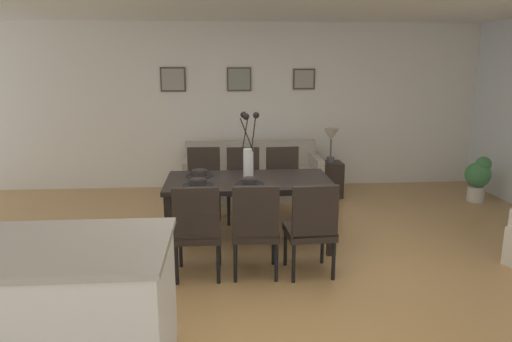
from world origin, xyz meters
TOP-DOWN VIEW (x-y plane):
  - ground_plane at (0.00, 0.00)m, footprint 9.00×9.00m
  - back_wall_panel at (0.00, 3.25)m, footprint 9.00×0.10m
  - dining_table at (-0.27, 0.69)m, footprint 1.80×0.94m
  - dining_chair_near_left at (-0.79, -0.17)m, footprint 0.45×0.45m
  - dining_chair_near_right at (-0.79, 1.58)m, footprint 0.44×0.44m
  - dining_chair_far_left at (-0.25, -0.17)m, footprint 0.46×0.46m
  - dining_chair_far_right at (-0.29, 1.54)m, footprint 0.45×0.45m
  - dining_chair_mid_left at (0.27, -0.19)m, footprint 0.47×0.47m
  - dining_chair_mid_right at (0.24, 1.53)m, footprint 0.47×0.47m
  - centerpiece_vase at (-0.27, 0.69)m, footprint 0.21×0.23m
  - placemat_near_left at (-0.81, 0.48)m, footprint 0.32×0.32m
  - bowl_near_left at (-0.81, 0.48)m, footprint 0.17×0.17m
  - placemat_near_right at (-0.81, 0.90)m, footprint 0.32×0.32m
  - bowl_near_right at (-0.81, 0.90)m, footprint 0.17×0.17m
  - placemat_far_left at (-0.27, 0.48)m, footprint 0.32×0.32m
  - bowl_far_left at (-0.27, 0.48)m, footprint 0.17×0.17m
  - sofa at (-0.11, 2.58)m, footprint 2.02×0.84m
  - side_table at (1.07, 2.52)m, footprint 0.36×0.36m
  - table_lamp at (1.07, 2.52)m, footprint 0.22×0.22m
  - kitchen_island at (-1.60, -1.54)m, footprint 1.42×0.91m
  - framed_picture_left at (-1.30, 3.18)m, footprint 0.39×0.03m
  - framed_picture_center at (-0.27, 3.18)m, footprint 0.38×0.03m
  - framed_picture_right at (0.76, 3.18)m, footprint 0.35×0.03m
  - potted_plant at (3.16, 2.06)m, footprint 0.36×0.36m

SIDE VIEW (x-z plane):
  - ground_plane at x=0.00m, z-range 0.00..0.00m
  - side_table at x=1.07m, z-range 0.00..0.52m
  - sofa at x=-0.11m, z-range -0.12..0.68m
  - potted_plant at x=3.16m, z-range 0.04..0.71m
  - kitchen_island at x=-1.60m, z-range 0.00..0.92m
  - dining_chair_near_left at x=-0.79m, z-range 0.05..0.97m
  - dining_chair_near_right at x=-0.79m, z-range 0.05..0.97m
  - dining_chair_far_left at x=-0.25m, z-range 0.05..0.97m
  - dining_chair_far_right at x=-0.29m, z-range 0.05..0.97m
  - dining_chair_mid_left at x=0.27m, z-range 0.05..0.97m
  - dining_chair_mid_right at x=0.24m, z-range 0.05..0.97m
  - dining_table at x=-0.27m, z-range 0.29..1.03m
  - placemat_near_left at x=-0.81m, z-range 0.74..0.75m
  - placemat_near_right at x=-0.81m, z-range 0.74..0.75m
  - placemat_far_left at x=-0.27m, z-range 0.74..0.75m
  - bowl_near_left at x=-0.81m, z-range 0.75..0.81m
  - bowl_near_right at x=-0.81m, z-range 0.75..0.81m
  - bowl_far_left at x=-0.27m, z-range 0.75..0.81m
  - table_lamp at x=1.07m, z-range 0.64..1.15m
  - centerpiece_vase at x=-0.27m, z-range 0.66..1.39m
  - back_wall_panel at x=0.00m, z-range 0.00..2.60m
  - framed_picture_center at x=-0.27m, z-range 1.55..1.92m
  - framed_picture_left at x=-1.30m, z-range 1.54..1.92m
  - framed_picture_right at x=0.76m, z-range 1.57..1.89m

